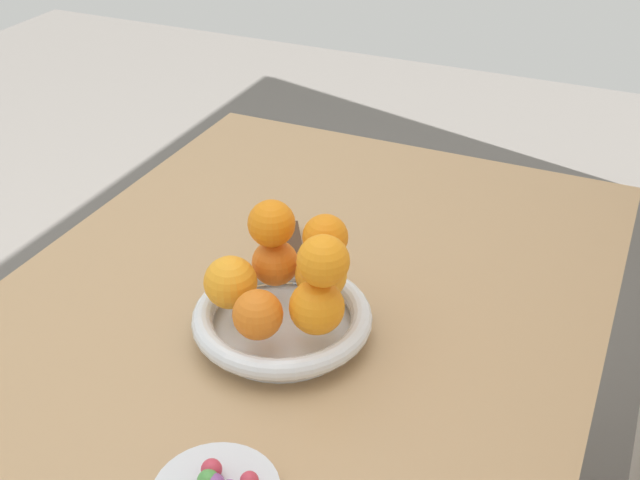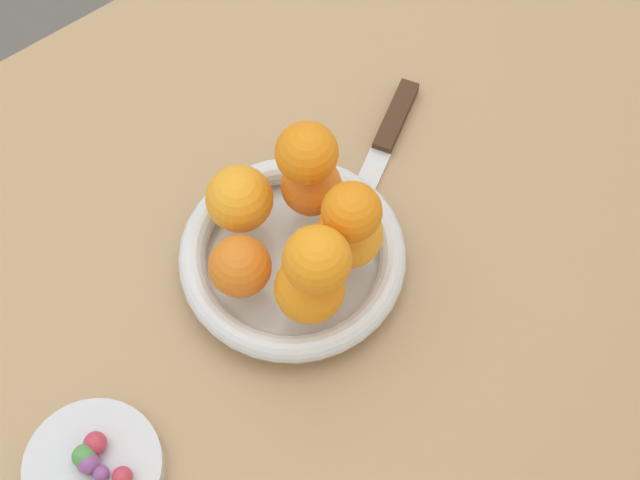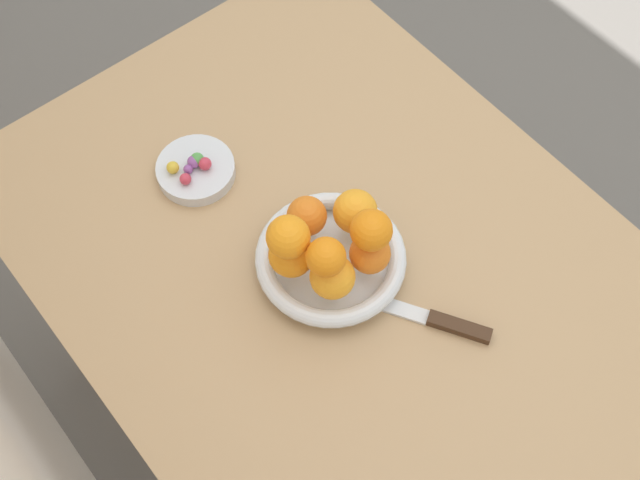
% 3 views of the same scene
% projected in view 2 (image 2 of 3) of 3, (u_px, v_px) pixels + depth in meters
% --- Properties ---
extents(ground_plane, '(6.00, 6.00, 0.00)m').
position_uv_depth(ground_plane, '(310.00, 451.00, 1.62)').
color(ground_plane, slate).
extents(dining_table, '(1.10, 0.76, 0.74)m').
position_uv_depth(dining_table, '(304.00, 282.00, 1.04)').
color(dining_table, tan).
rests_on(dining_table, ground_plane).
extents(fruit_bowl, '(0.22, 0.22, 0.04)m').
position_uv_depth(fruit_bowl, '(293.00, 258.00, 0.93)').
color(fruit_bowl, silver).
rests_on(fruit_bowl, dining_table).
extents(candy_dish, '(0.12, 0.12, 0.02)m').
position_uv_depth(candy_dish, '(94.00, 469.00, 0.85)').
color(candy_dish, silver).
rests_on(candy_dish, dining_table).
extents(orange_0, '(0.06, 0.06, 0.06)m').
position_uv_depth(orange_0, '(240.00, 266.00, 0.88)').
color(orange_0, orange).
rests_on(orange_0, fruit_bowl).
extents(orange_1, '(0.06, 0.06, 0.06)m').
position_uv_depth(orange_1, '(310.00, 288.00, 0.86)').
color(orange_1, orange).
rests_on(orange_1, fruit_bowl).
extents(orange_2, '(0.06, 0.06, 0.06)m').
position_uv_depth(orange_2, '(349.00, 234.00, 0.89)').
color(orange_2, orange).
rests_on(orange_2, fruit_bowl).
extents(orange_3, '(0.06, 0.06, 0.06)m').
position_uv_depth(orange_3, '(311.00, 185.00, 0.92)').
color(orange_3, orange).
rests_on(orange_3, fruit_bowl).
extents(orange_4, '(0.06, 0.06, 0.06)m').
position_uv_depth(orange_4, '(239.00, 199.00, 0.91)').
color(orange_4, orange).
rests_on(orange_4, fruit_bowl).
extents(orange_5, '(0.06, 0.06, 0.06)m').
position_uv_depth(orange_5, '(307.00, 153.00, 0.86)').
color(orange_5, orange).
rests_on(orange_5, orange_3).
extents(orange_6, '(0.06, 0.06, 0.06)m').
position_uv_depth(orange_6, '(317.00, 260.00, 0.81)').
color(orange_6, orange).
rests_on(orange_6, orange_1).
extents(orange_7, '(0.05, 0.05, 0.05)m').
position_uv_depth(orange_7, '(352.00, 212.00, 0.83)').
color(orange_7, orange).
rests_on(orange_7, orange_2).
extents(candy_ball_0, '(0.02, 0.02, 0.02)m').
position_uv_depth(candy_ball_0, '(88.00, 463.00, 0.83)').
color(candy_ball_0, '#8C4C99').
rests_on(candy_ball_0, candy_dish).
extents(candy_ball_2, '(0.01, 0.01, 0.01)m').
position_uv_depth(candy_ball_2, '(101.00, 474.00, 0.83)').
color(candy_ball_2, '#8C4C99').
rests_on(candy_ball_2, candy_dish).
extents(candy_ball_3, '(0.02, 0.02, 0.02)m').
position_uv_depth(candy_ball_3, '(95.00, 443.00, 0.84)').
color(candy_ball_3, '#C6384C').
rests_on(candy_ball_3, candy_dish).
extents(candy_ball_4, '(0.02, 0.02, 0.02)m').
position_uv_depth(candy_ball_4, '(122.00, 477.00, 0.83)').
color(candy_ball_4, '#C6384C').
rests_on(candy_ball_4, candy_dish).
extents(candy_ball_5, '(0.02, 0.02, 0.02)m').
position_uv_depth(candy_ball_5, '(89.00, 465.00, 0.83)').
color(candy_ball_5, '#472819').
rests_on(candy_ball_5, candy_dish).
extents(candy_ball_6, '(0.02, 0.02, 0.02)m').
position_uv_depth(candy_ball_6, '(83.00, 458.00, 0.84)').
color(candy_ball_6, '#8C4C99').
rests_on(candy_ball_6, candy_dish).
extents(candy_ball_7, '(0.02, 0.02, 0.02)m').
position_uv_depth(candy_ball_7, '(84.00, 456.00, 0.83)').
color(candy_ball_7, '#4C9947').
rests_on(candy_ball_7, candy_dish).
extents(knife, '(0.23, 0.15, 0.01)m').
position_uv_depth(knife, '(375.00, 164.00, 1.00)').
color(knife, '#3F2819').
rests_on(knife, dining_table).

